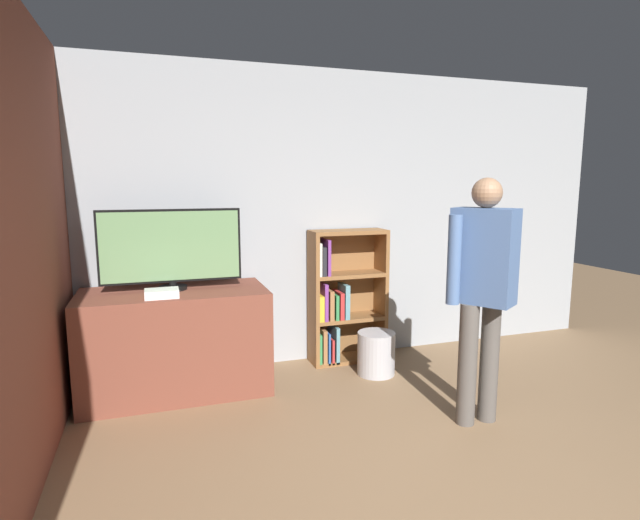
{
  "coord_description": "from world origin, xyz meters",
  "views": [
    {
      "loc": [
        -1.44,
        -1.28,
        1.68
      ],
      "look_at": [
        -0.33,
        2.06,
        1.13
      ],
      "focal_mm": 28.0,
      "sensor_mm": 36.0,
      "label": 1
    }
  ],
  "objects_px": {
    "game_console": "(162,293)",
    "person": "(483,282)",
    "waste_bin": "(376,353)",
    "television": "(171,248)",
    "bookshelf": "(341,300)"
  },
  "relations": [
    {
      "from": "game_console",
      "to": "person",
      "type": "distance_m",
      "value": 2.31
    },
    {
      "from": "game_console",
      "to": "waste_bin",
      "type": "bearing_deg",
      "value": 1.28
    },
    {
      "from": "television",
      "to": "game_console",
      "type": "distance_m",
      "value": 0.41
    },
    {
      "from": "television",
      "to": "bookshelf",
      "type": "height_order",
      "value": "television"
    },
    {
      "from": "television",
      "to": "person",
      "type": "height_order",
      "value": "person"
    },
    {
      "from": "television",
      "to": "game_console",
      "type": "bearing_deg",
      "value": -108.65
    },
    {
      "from": "television",
      "to": "bookshelf",
      "type": "bearing_deg",
      "value": 7.0
    },
    {
      "from": "person",
      "to": "waste_bin",
      "type": "bearing_deg",
      "value": 163.28
    },
    {
      "from": "person",
      "to": "game_console",
      "type": "bearing_deg",
      "value": -148.38
    },
    {
      "from": "game_console",
      "to": "bookshelf",
      "type": "xyz_separation_m",
      "value": [
        1.6,
        0.45,
        -0.27
      ]
    },
    {
      "from": "person",
      "to": "waste_bin",
      "type": "relative_size",
      "value": 4.53
    },
    {
      "from": "bookshelf",
      "to": "person",
      "type": "distance_m",
      "value": 1.59
    },
    {
      "from": "person",
      "to": "waste_bin",
      "type": "distance_m",
      "value": 1.36
    },
    {
      "from": "game_console",
      "to": "bookshelf",
      "type": "bearing_deg",
      "value": 15.81
    },
    {
      "from": "bookshelf",
      "to": "television",
      "type": "bearing_deg",
      "value": -173.0
    }
  ]
}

